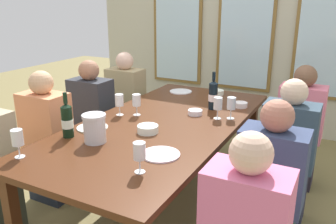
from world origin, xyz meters
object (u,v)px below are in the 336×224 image
object	(u,v)px
seated_person_4	(126,105)
wine_glass_4	(231,104)
tasting_bowl_2	(241,105)
seated_person_0	(48,141)
wine_glass_1	(218,104)
seated_person_2	(92,121)
seated_person_5	(299,130)
dining_table	(162,130)
wine_glass_0	(137,101)
white_plate_2	(92,128)
wine_bottle_1	(67,120)
wine_bottle_0	(213,95)
wine_glass_3	(17,138)
wine_glass_5	(139,152)
seated_person_3	(287,156)
white_plate_0	(161,154)
wine_glass_2	(119,101)
tasting_bowl_0	(148,129)
seated_person_1	(269,193)
metal_pitcher	(95,128)
white_plate_1	(181,92)
tasting_bowl_3	(217,92)
tasting_bowl_1	(195,112)

from	to	relation	value
seated_person_4	wine_glass_4	bearing A→B (deg)	-20.52
tasting_bowl_2	seated_person_0	size ratio (longest dim) A/B	0.10
wine_glass_1	seated_person_2	distance (m)	1.29
seated_person_2	seated_person_5	size ratio (longest dim) A/B	1.00
dining_table	wine_glass_0	world-z (taller)	wine_glass_0
wine_glass_1	seated_person_0	xyz separation A→B (m)	(-1.25, -0.59, -0.33)
white_plate_2	wine_bottle_1	xyz separation A→B (m)	(-0.04, -0.20, 0.11)
wine_bottle_0	wine_glass_3	size ratio (longest dim) A/B	1.85
wine_bottle_1	wine_glass_5	world-z (taller)	wine_bottle_1
wine_bottle_1	wine_glass_5	xyz separation A→B (m)	(0.71, -0.21, 0.00)
dining_table	tasting_bowl_2	xyz separation A→B (m)	(0.42, 0.65, 0.09)
wine_glass_1	seated_person_3	distance (m)	0.64
wine_bottle_0	dining_table	bearing A→B (deg)	-114.56
dining_table	white_plate_0	xyz separation A→B (m)	(0.28, -0.53, 0.07)
wine_bottle_0	wine_glass_0	xyz separation A→B (m)	(-0.48, -0.44, -0.00)
seated_person_0	wine_glass_5	bearing A→B (deg)	-20.85
wine_bottle_0	wine_bottle_1	xyz separation A→B (m)	(-0.64, -1.05, -0.01)
seated_person_3	seated_person_4	bearing A→B (deg)	163.84
wine_glass_2	tasting_bowl_0	bearing A→B (deg)	-29.77
seated_person_1	seated_person_2	world-z (taller)	same
white_plate_2	wine_glass_4	size ratio (longest dim) A/B	1.29
seated_person_2	wine_glass_2	bearing A→B (deg)	-26.78
seated_person_0	metal_pitcher	bearing A→B (deg)	-18.14
wine_glass_2	seated_person_2	xyz separation A→B (m)	(-0.52, 0.26, -0.33)
white_plate_0	white_plate_1	distance (m)	1.51
white_plate_2	seated_person_0	size ratio (longest dim) A/B	0.20
dining_table	white_plate_0	bearing A→B (deg)	-61.93
wine_glass_2	seated_person_2	distance (m)	0.67
seated_person_2	seated_person_4	distance (m)	0.57
wine_glass_0	wine_glass_3	world-z (taller)	same
white_plate_2	wine_glass_5	bearing A→B (deg)	-31.77
tasting_bowl_2	seated_person_3	xyz separation A→B (m)	(0.47, -0.35, -0.24)
white_plate_1	metal_pitcher	world-z (taller)	metal_pitcher
tasting_bowl_2	wine_glass_1	world-z (taller)	wine_glass_1
white_plate_1	tasting_bowl_3	xyz separation A→B (m)	(0.36, 0.08, 0.02)
white_plate_1	metal_pitcher	bearing A→B (deg)	-87.32
tasting_bowl_1	seated_person_4	world-z (taller)	seated_person_4
white_plate_2	seated_person_2	size ratio (longest dim) A/B	0.20
metal_pitcher	seated_person_5	xyz separation A→B (m)	(1.09, 1.45, -0.31)
white_plate_1	wine_glass_0	bearing A→B (deg)	-89.58
dining_table	wine_glass_2	size ratio (longest dim) A/B	13.16
white_plate_2	wine_glass_5	size ratio (longest dim) A/B	1.29
metal_pitcher	wine_glass_1	xyz separation A→B (m)	(0.55, 0.82, 0.02)
seated_person_4	dining_table	bearing A→B (deg)	-42.44
white_plate_1	wine_glass_1	size ratio (longest dim) A/B	1.28
white_plate_2	seated_person_4	distance (m)	1.30
wine_bottle_0	tasting_bowl_3	size ratio (longest dim) A/B	2.33
metal_pitcher	wine_glass_2	distance (m)	0.57
white_plate_0	tasting_bowl_0	distance (m)	0.39
white_plate_0	wine_glass_1	size ratio (longest dim) A/B	1.36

